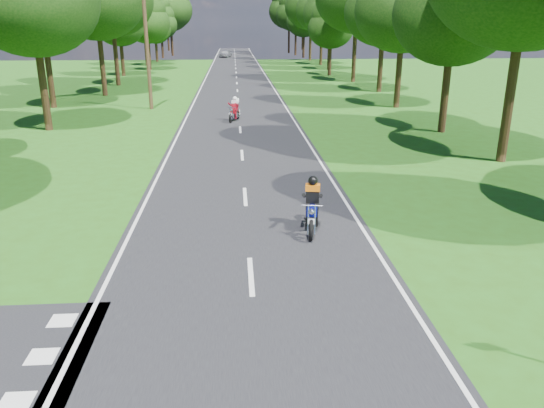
{
  "coord_description": "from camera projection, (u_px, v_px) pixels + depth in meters",
  "views": [
    {
      "loc": [
        -0.29,
        -9.17,
        5.62
      ],
      "look_at": [
        0.64,
        4.0,
        1.1
      ],
      "focal_mm": 35.0,
      "sensor_mm": 36.0,
      "label": 1
    }
  ],
  "objects": [
    {
      "name": "road_markings",
      "position": [
        235.0,
        79.0,
        55.89
      ],
      "size": [
        7.4,
        140.0,
        0.01
      ],
      "color": "silver",
      "rests_on": "main_road"
    },
    {
      "name": "main_road",
      "position": [
        236.0,
        77.0,
        57.68
      ],
      "size": [
        7.0,
        140.0,
        0.02
      ],
      "primitive_type": "cube",
      "color": "black",
      "rests_on": "ground"
    },
    {
      "name": "telegraph_pole",
      "position": [
        147.0,
        48.0,
        35.2
      ],
      "size": [
        1.2,
        0.26,
        8.0
      ],
      "color": "#382616",
      "rests_on": "ground"
    },
    {
      "name": "distant_car",
      "position": [
        226.0,
        54.0,
        91.08
      ],
      "size": [
        2.44,
        3.96,
        1.26
      ],
      "primitive_type": "imported",
      "rotation": [
        0.0,
        0.0,
        -0.28
      ],
      "color": "#A6A8AD",
      "rests_on": "main_road"
    },
    {
      "name": "ground",
      "position": [
        254.0,
        322.0,
        10.49
      ],
      "size": [
        160.0,
        160.0,
        0.0
      ],
      "primitive_type": "plane",
      "color": "#255012",
      "rests_on": "ground"
    },
    {
      "name": "rider_far_red",
      "position": [
        234.0,
        109.0,
        31.77
      ],
      "size": [
        1.05,
        1.82,
        1.44
      ],
      "primitive_type": null,
      "rotation": [
        0.0,
        0.0,
        -0.29
      ],
      "color": "#A40C18",
      "rests_on": "main_road"
    },
    {
      "name": "rider_near_blue",
      "position": [
        312.0,
        204.0,
        14.9
      ],
      "size": [
        0.91,
        1.93,
        1.54
      ],
      "primitive_type": null,
      "rotation": [
        0.0,
        0.0,
        -0.17
      ],
      "color": "#0C1286",
      "rests_on": "main_road"
    },
    {
      "name": "treeline",
      "position": [
        246.0,
        0.0,
        64.6
      ],
      "size": [
        40.0,
        115.35,
        14.78
      ],
      "color": "black",
      "rests_on": "ground"
    }
  ]
}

